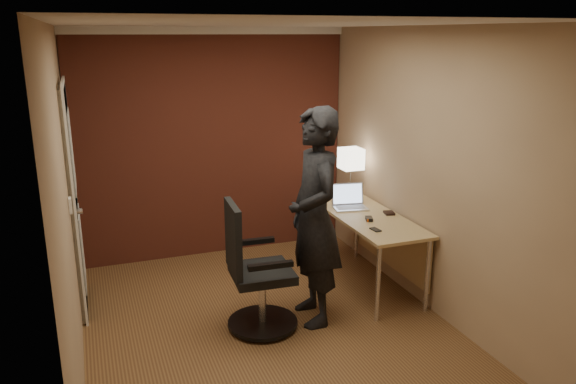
{
  "coord_description": "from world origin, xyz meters",
  "views": [
    {
      "loc": [
        -1.34,
        -4.02,
        2.44
      ],
      "look_at": [
        0.35,
        0.55,
        1.05
      ],
      "focal_mm": 35.0,
      "sensor_mm": 36.0,
      "label": 1
    }
  ],
  "objects_px": {
    "office_chair": "(254,276)",
    "desk": "(374,227)",
    "phone": "(375,230)",
    "wallet": "(389,213)",
    "mouse": "(369,219)",
    "person": "(314,218)",
    "desk_lamp": "(351,159)",
    "laptop": "(349,201)"
  },
  "relations": [
    {
      "from": "laptop",
      "to": "mouse",
      "type": "bearing_deg",
      "value": -91.08
    },
    {
      "from": "desk",
      "to": "person",
      "type": "distance_m",
      "value": 1.0
    },
    {
      "from": "office_chair",
      "to": "desk",
      "type": "bearing_deg",
      "value": 18.27
    },
    {
      "from": "mouse",
      "to": "person",
      "type": "xyz_separation_m",
      "value": [
        -0.69,
        -0.31,
        0.19
      ]
    },
    {
      "from": "desk",
      "to": "phone",
      "type": "height_order",
      "value": "phone"
    },
    {
      "from": "laptop",
      "to": "person",
      "type": "relative_size",
      "value": 0.2
    },
    {
      "from": "desk",
      "to": "wallet",
      "type": "bearing_deg",
      "value": -15.9
    },
    {
      "from": "mouse",
      "to": "laptop",
      "type": "bearing_deg",
      "value": 108.08
    },
    {
      "from": "phone",
      "to": "desk_lamp",
      "type": "bearing_deg",
      "value": 70.46
    },
    {
      "from": "desk_lamp",
      "to": "wallet",
      "type": "relative_size",
      "value": 4.86
    },
    {
      "from": "desk_lamp",
      "to": "mouse",
      "type": "xyz_separation_m",
      "value": [
        -0.18,
        -0.76,
        -0.4
      ]
    },
    {
      "from": "desk",
      "to": "laptop",
      "type": "relative_size",
      "value": 4.06
    },
    {
      "from": "phone",
      "to": "person",
      "type": "xyz_separation_m",
      "value": [
        -0.62,
        -0.05,
        0.2
      ]
    },
    {
      "from": "desk",
      "to": "mouse",
      "type": "distance_m",
      "value": 0.24
    },
    {
      "from": "desk_lamp",
      "to": "office_chair",
      "type": "bearing_deg",
      "value": -142.77
    },
    {
      "from": "desk_lamp",
      "to": "wallet",
      "type": "bearing_deg",
      "value": -81.49
    },
    {
      "from": "desk",
      "to": "laptop",
      "type": "height_order",
      "value": "laptop"
    },
    {
      "from": "mouse",
      "to": "wallet",
      "type": "bearing_deg",
      "value": 39.67
    },
    {
      "from": "mouse",
      "to": "person",
      "type": "height_order",
      "value": "person"
    },
    {
      "from": "phone",
      "to": "desk",
      "type": "bearing_deg",
      "value": 56.86
    },
    {
      "from": "mouse",
      "to": "office_chair",
      "type": "distance_m",
      "value": 1.3
    },
    {
      "from": "wallet",
      "to": "phone",
      "type": "bearing_deg",
      "value": -133.94
    },
    {
      "from": "wallet",
      "to": "person",
      "type": "xyz_separation_m",
      "value": [
        -0.97,
        -0.42,
        0.19
      ]
    },
    {
      "from": "mouse",
      "to": "phone",
      "type": "height_order",
      "value": "mouse"
    },
    {
      "from": "laptop",
      "to": "mouse",
      "type": "height_order",
      "value": "laptop"
    },
    {
      "from": "desk",
      "to": "person",
      "type": "height_order",
      "value": "person"
    },
    {
      "from": "desk_lamp",
      "to": "phone",
      "type": "height_order",
      "value": "desk_lamp"
    },
    {
      "from": "desk_lamp",
      "to": "phone",
      "type": "xyz_separation_m",
      "value": [
        -0.25,
        -1.03,
        -0.41
      ]
    },
    {
      "from": "phone",
      "to": "wallet",
      "type": "xyz_separation_m",
      "value": [
        0.35,
        0.36,
        0.01
      ]
    },
    {
      "from": "desk_lamp",
      "to": "wallet",
      "type": "xyz_separation_m",
      "value": [
        0.1,
        -0.66,
        -0.41
      ]
    },
    {
      "from": "laptop",
      "to": "office_chair",
      "type": "xyz_separation_m",
      "value": [
        -1.24,
        -0.76,
        -0.31
      ]
    },
    {
      "from": "desk",
      "to": "desk_lamp",
      "type": "distance_m",
      "value": 0.83
    },
    {
      "from": "wallet",
      "to": "person",
      "type": "height_order",
      "value": "person"
    },
    {
      "from": "wallet",
      "to": "office_chair",
      "type": "distance_m",
      "value": 1.59
    },
    {
      "from": "desk",
      "to": "laptop",
      "type": "xyz_separation_m",
      "value": [
        -0.13,
        0.31,
        0.19
      ]
    },
    {
      "from": "phone",
      "to": "wallet",
      "type": "bearing_deg",
      "value": 40.35
    },
    {
      "from": "laptop",
      "to": "person",
      "type": "distance_m",
      "value": 1.05
    },
    {
      "from": "mouse",
      "to": "wallet",
      "type": "relative_size",
      "value": 0.91
    },
    {
      "from": "laptop",
      "to": "phone",
      "type": "height_order",
      "value": "laptop"
    },
    {
      "from": "desk",
      "to": "phone",
      "type": "distance_m",
      "value": 0.48
    },
    {
      "from": "desk_lamp",
      "to": "wallet",
      "type": "height_order",
      "value": "desk_lamp"
    },
    {
      "from": "phone",
      "to": "office_chair",
      "type": "xyz_separation_m",
      "value": [
        -1.16,
        -0.05,
        -0.25
      ]
    }
  ]
}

